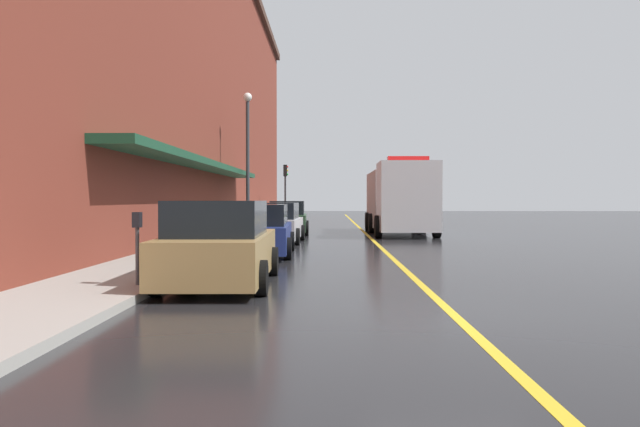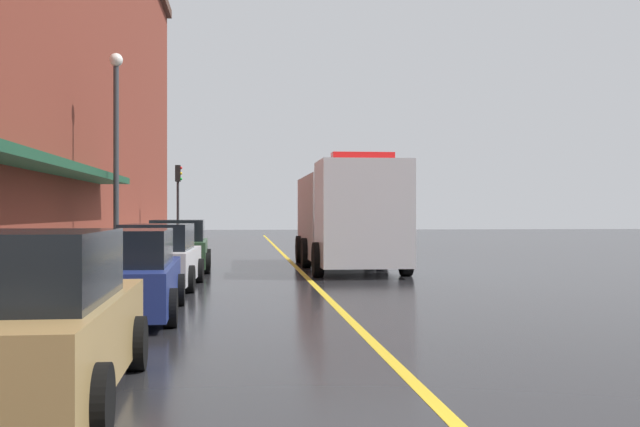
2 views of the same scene
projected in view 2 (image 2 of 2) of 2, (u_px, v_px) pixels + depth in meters
ground_plane at (291, 262)px, 29.91m from camera, size 112.00×112.00×0.00m
sidewalk_left at (123, 261)px, 29.29m from camera, size 2.40×70.00×0.15m
lane_center_stripe at (291, 262)px, 29.91m from camera, size 0.16×70.00×0.01m
parked_car_0 at (19, 322)px, 7.75m from camera, size 2.19×4.76×1.69m
parked_car_1 at (125, 275)px, 14.20m from camera, size 2.10×4.93×1.56m
parked_car_2 at (158, 258)px, 19.67m from camera, size 2.09×4.42×1.58m
parked_car_3 at (178, 247)px, 25.32m from camera, size 2.11×4.36×1.63m
box_truck at (347, 217)px, 26.44m from camera, size 2.94×9.28×3.61m
parking_meter_1 at (51, 256)px, 14.64m from camera, size 0.14×0.18×1.33m
parking_meter_2 at (88, 248)px, 18.10m from camera, size 0.14×0.18×1.33m
street_lamp_left at (116, 135)px, 26.10m from camera, size 0.44×0.44×6.94m
traffic_light_near at (178, 189)px, 43.52m from camera, size 0.38×0.36×4.30m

